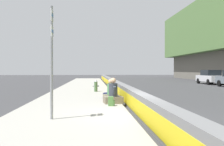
% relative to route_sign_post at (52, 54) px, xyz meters
% --- Properties ---
extents(ground_plane, '(160.00, 160.00, 0.00)m').
position_rel_route_sign_post_xyz_m(ground_plane, '(0.84, -3.09, -2.21)').
color(ground_plane, '#353538').
rests_on(ground_plane, ground).
extents(sidewalk_strip, '(80.00, 4.40, 0.14)m').
position_rel_route_sign_post_xyz_m(sidewalk_strip, '(0.84, -0.44, -2.14)').
color(sidewalk_strip, gray).
rests_on(sidewalk_strip, ground_plane).
extents(jersey_barrier, '(76.00, 0.45, 0.85)m').
position_rel_route_sign_post_xyz_m(jersey_barrier, '(0.84, -3.09, -1.79)').
color(jersey_barrier, slate).
rests_on(jersey_barrier, ground_plane).
extents(route_sign_post, '(0.44, 0.09, 3.60)m').
position_rel_route_sign_post_xyz_m(route_sign_post, '(0.00, 0.00, 0.00)').
color(route_sign_post, gray).
rests_on(route_sign_post, sidewalk_strip).
extents(fire_hydrant, '(0.26, 0.46, 0.88)m').
position_rel_route_sign_post_xyz_m(fire_hydrant, '(10.53, -1.53, -1.62)').
color(fire_hydrant, '#47663D').
rests_on(fire_hydrant, sidewalk_strip).
extents(seated_person_foreground, '(0.83, 0.95, 1.20)m').
position_rel_route_sign_post_xyz_m(seated_person_foreground, '(3.86, -2.26, -1.70)').
color(seated_person_foreground, '#706651').
rests_on(seated_person_foreground, sidewalk_strip).
extents(seated_person_middle, '(0.70, 0.81, 1.09)m').
position_rel_route_sign_post_xyz_m(seated_person_middle, '(5.00, -2.23, -1.73)').
color(seated_person_middle, '#706651').
rests_on(seated_person_middle, sidewalk_strip).
extents(seated_person_rear, '(0.78, 0.86, 1.05)m').
position_rel_route_sign_post_xyz_m(seated_person_rear, '(6.26, -2.29, -1.74)').
color(seated_person_rear, '#23284C').
rests_on(seated_person_rear, sidewalk_strip).
extents(backpack, '(0.32, 0.28, 0.40)m').
position_rel_route_sign_post_xyz_m(backpack, '(2.99, -2.10, -1.88)').
color(backpack, '#4C7A3D').
rests_on(backpack, sidewalk_strip).
extents(parked_car_midline, '(4.50, 1.95, 1.71)m').
position_rel_route_sign_post_xyz_m(parked_car_midline, '(22.06, -15.36, -1.35)').
color(parked_car_midline, silver).
rests_on(parked_car_midline, ground_plane).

